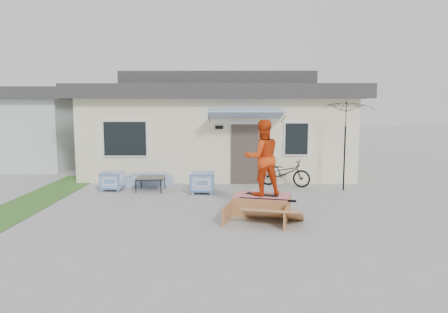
{
  "coord_description": "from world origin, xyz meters",
  "views": [
    {
      "loc": [
        0.43,
        -9.79,
        2.72
      ],
      "look_at": [
        0.3,
        1.8,
        1.3
      ],
      "focal_mm": 32.8,
      "sensor_mm": 36.0,
      "label": 1
    }
  ],
  "objects_px": {
    "armchair_left": "(113,180)",
    "bicycle": "(285,170)",
    "skate_ramp": "(262,205)",
    "skateboard": "(262,194)",
    "loveseat": "(149,176)",
    "armchair_right": "(202,181)",
    "patio_umbrella": "(345,137)",
    "skater": "(262,156)",
    "coffee_table": "(151,184)"
  },
  "relations": [
    {
      "from": "loveseat",
      "to": "armchair_right",
      "type": "bearing_deg",
      "value": 133.44
    },
    {
      "from": "armchair_right",
      "to": "skate_ramp",
      "type": "bearing_deg",
      "value": 35.15
    },
    {
      "from": "coffee_table",
      "to": "skateboard",
      "type": "xyz_separation_m",
      "value": [
        3.39,
        -2.79,
        0.27
      ]
    },
    {
      "from": "armchair_right",
      "to": "skateboard",
      "type": "bearing_deg",
      "value": 35.81
    },
    {
      "from": "loveseat",
      "to": "armchair_right",
      "type": "xyz_separation_m",
      "value": [
        1.92,
        -1.25,
        0.06
      ]
    },
    {
      "from": "loveseat",
      "to": "skater",
      "type": "relative_size",
      "value": 0.86
    },
    {
      "from": "armchair_left",
      "to": "patio_umbrella",
      "type": "bearing_deg",
      "value": -88.77
    },
    {
      "from": "bicycle",
      "to": "skateboard",
      "type": "relative_size",
      "value": 2.08
    },
    {
      "from": "armchair_right",
      "to": "skate_ramp",
      "type": "relative_size",
      "value": 0.41
    },
    {
      "from": "armchair_right",
      "to": "coffee_table",
      "type": "height_order",
      "value": "armchair_right"
    },
    {
      "from": "coffee_table",
      "to": "skate_ramp",
      "type": "height_order",
      "value": "skate_ramp"
    },
    {
      "from": "bicycle",
      "to": "skateboard",
      "type": "bearing_deg",
      "value": -175.6
    },
    {
      "from": "bicycle",
      "to": "skate_ramp",
      "type": "distance_m",
      "value": 3.78
    },
    {
      "from": "armchair_right",
      "to": "coffee_table",
      "type": "xyz_separation_m",
      "value": [
        -1.7,
        0.37,
        -0.16
      ]
    },
    {
      "from": "patio_umbrella",
      "to": "skater",
      "type": "bearing_deg",
      "value": -134.95
    },
    {
      "from": "loveseat",
      "to": "bicycle",
      "type": "bearing_deg",
      "value": 165.22
    },
    {
      "from": "armchair_right",
      "to": "bicycle",
      "type": "xyz_separation_m",
      "value": [
        2.75,
        1.14,
        0.19
      ]
    },
    {
      "from": "patio_umbrella",
      "to": "skate_ramp",
      "type": "xyz_separation_m",
      "value": [
        -2.91,
        -2.95,
        -1.52
      ]
    },
    {
      "from": "loveseat",
      "to": "armchair_left",
      "type": "xyz_separation_m",
      "value": [
        -1.03,
        -0.87,
        0.02
      ]
    },
    {
      "from": "bicycle",
      "to": "skate_ramp",
      "type": "xyz_separation_m",
      "value": [
        -1.08,
        -3.61,
        -0.33
      ]
    },
    {
      "from": "loveseat",
      "to": "bicycle",
      "type": "xyz_separation_m",
      "value": [
        4.67,
        -0.1,
        0.25
      ]
    },
    {
      "from": "loveseat",
      "to": "armchair_left",
      "type": "bearing_deg",
      "value": 26.51
    },
    {
      "from": "bicycle",
      "to": "loveseat",
      "type": "bearing_deg",
      "value": 109.77
    },
    {
      "from": "armchair_right",
      "to": "patio_umbrella",
      "type": "bearing_deg",
      "value": 96.86
    },
    {
      "from": "patio_umbrella",
      "to": "skater",
      "type": "relative_size",
      "value": 1.16
    },
    {
      "from": "coffee_table",
      "to": "skateboard",
      "type": "height_order",
      "value": "skateboard"
    },
    {
      "from": "armchair_right",
      "to": "skateboard",
      "type": "distance_m",
      "value": 2.96
    },
    {
      "from": "skateboard",
      "to": "armchair_left",
      "type": "bearing_deg",
      "value": 175.35
    },
    {
      "from": "armchair_left",
      "to": "bicycle",
      "type": "relative_size",
      "value": 0.38
    },
    {
      "from": "skateboard",
      "to": "skater",
      "type": "bearing_deg",
      "value": 0.0
    },
    {
      "from": "skate_ramp",
      "to": "skateboard",
      "type": "relative_size",
      "value": 2.17
    },
    {
      "from": "armchair_right",
      "to": "skate_ramp",
      "type": "height_order",
      "value": "armchair_right"
    },
    {
      "from": "skate_ramp",
      "to": "skateboard",
      "type": "height_order",
      "value": "skateboard"
    },
    {
      "from": "coffee_table",
      "to": "skater",
      "type": "xyz_separation_m",
      "value": [
        3.39,
        -2.79,
        1.25
      ]
    },
    {
      "from": "coffee_table",
      "to": "skate_ramp",
      "type": "bearing_deg",
      "value": -40.01
    },
    {
      "from": "skateboard",
      "to": "loveseat",
      "type": "bearing_deg",
      "value": 160.99
    },
    {
      "from": "loveseat",
      "to": "skateboard",
      "type": "xyz_separation_m",
      "value": [
        3.61,
        -3.67,
        0.17
      ]
    },
    {
      "from": "loveseat",
      "to": "armchair_right",
      "type": "relative_size",
      "value": 2.16
    },
    {
      "from": "armchair_right",
      "to": "skater",
      "type": "bearing_deg",
      "value": 35.81
    },
    {
      "from": "patio_umbrella",
      "to": "skateboard",
      "type": "xyz_separation_m",
      "value": [
        -2.9,
        -2.9,
        -1.26
      ]
    },
    {
      "from": "bicycle",
      "to": "patio_umbrella",
      "type": "distance_m",
      "value": 2.28
    },
    {
      "from": "bicycle",
      "to": "skater",
      "type": "height_order",
      "value": "skater"
    },
    {
      "from": "bicycle",
      "to": "coffee_table",
      "type": "bearing_deg",
      "value": 120.87
    },
    {
      "from": "patio_umbrella",
      "to": "skate_ramp",
      "type": "relative_size",
      "value": 1.2
    },
    {
      "from": "loveseat",
      "to": "skater",
      "type": "bearing_deg",
      "value": 120.99
    },
    {
      "from": "skate_ramp",
      "to": "loveseat",
      "type": "bearing_deg",
      "value": 146.77
    },
    {
      "from": "armchair_right",
      "to": "skate_ramp",
      "type": "xyz_separation_m",
      "value": [
        1.68,
        -2.47,
        -0.15
      ]
    },
    {
      "from": "loveseat",
      "to": "skate_ramp",
      "type": "height_order",
      "value": "loveseat"
    },
    {
      "from": "armchair_left",
      "to": "skate_ramp",
      "type": "distance_m",
      "value": 5.44
    },
    {
      "from": "loveseat",
      "to": "skate_ramp",
      "type": "relative_size",
      "value": 0.88
    }
  ]
}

